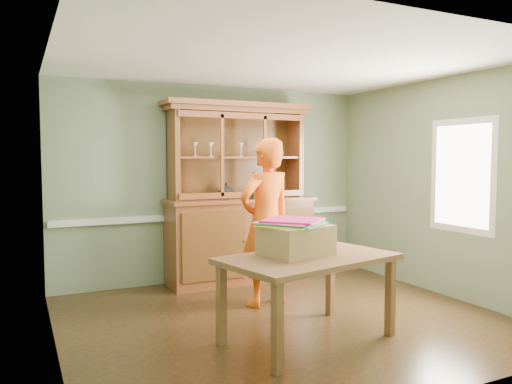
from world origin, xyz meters
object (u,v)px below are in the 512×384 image
dining_table (308,266)px  person (266,222)px  china_hutch (239,219)px  cardboard_box (296,240)px

dining_table → person: (0.15, 1.17, 0.26)m
china_hutch → dining_table: size_ratio=1.39×
dining_table → cardboard_box: (-0.08, 0.09, 0.23)m
person → dining_table: bearing=70.8°
dining_table → cardboard_box: 0.26m
china_hutch → dining_table: bearing=-98.0°
cardboard_box → person: bearing=78.0°
cardboard_box → person: 1.11m
dining_table → person: size_ratio=0.91×
china_hutch → person: bearing=-98.9°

